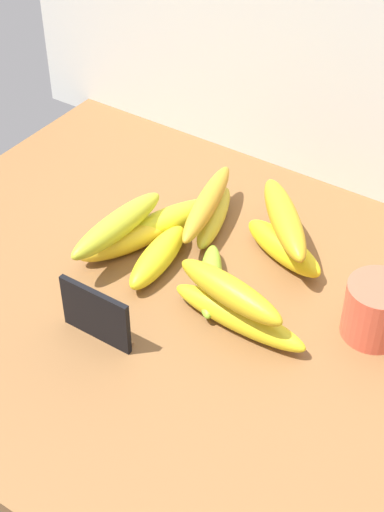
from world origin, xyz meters
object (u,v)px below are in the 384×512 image
at_px(coffee_mug, 378,311).
at_px(banana_9, 286,219).
at_px(banana_7, 231,291).
at_px(banana_0, 214,217).
at_px(banana_8, 117,225).
at_px(banana_4, 283,248).
at_px(banana_6, 125,241).
at_px(banana_1, 239,317).
at_px(banana_5, 169,221).
at_px(banana_10, 207,203).
at_px(chalkboard_sign, 96,316).
at_px(banana_2, 158,257).
at_px(banana_3, 210,280).

bearing_deg(coffee_mug, banana_9, 156.45).
bearing_deg(banana_7, banana_0, 128.40).
bearing_deg(banana_8, banana_4, 32.00).
height_order(banana_6, banana_9, banana_9).
bearing_deg(coffee_mug, banana_1, -149.33).
relative_size(banana_5, banana_8, 0.95).
xyz_separation_m(banana_5, banana_8, (-0.03, -0.09, 0.04)).
xyz_separation_m(banana_5, banana_10, (0.05, 0.04, 0.03)).
xyz_separation_m(chalkboard_sign, banana_6, (-0.08, 0.16, -0.02)).
distance_m(banana_2, banana_10, 0.12).
xyz_separation_m(chalkboard_sign, banana_9, (0.12, 0.29, 0.03)).
distance_m(banana_7, banana_9, 0.17).
bearing_deg(banana_10, banana_3, -54.90).
xyz_separation_m(banana_2, banana_9, (0.14, 0.13, 0.04)).
xyz_separation_m(banana_0, banana_3, (0.08, -0.13, -0.00)).
distance_m(banana_6, banana_7, 0.22).
distance_m(banana_0, banana_6, 0.15).
distance_m(chalkboard_sign, banana_2, 0.16).
relative_size(coffee_mug, banana_6, 0.67).
bearing_deg(banana_2, chalkboard_sign, -84.76).
xyz_separation_m(banana_0, banana_9, (0.12, 0.00, 0.05)).
bearing_deg(banana_1, banana_0, 131.01).
bearing_deg(banana_0, banana_5, -134.42).
distance_m(banana_7, banana_8, 0.22).
distance_m(banana_6, banana_9, 0.25).
xyz_separation_m(banana_2, banana_5, (-0.04, 0.08, 0.00)).
relative_size(banana_0, banana_9, 0.82).
bearing_deg(chalkboard_sign, banana_8, 118.04).
relative_size(banana_2, banana_4, 0.99).
distance_m(chalkboard_sign, banana_8, 0.17).
relative_size(banana_3, banana_4, 1.00).
bearing_deg(banana_5, coffee_mug, -4.14).
xyz_separation_m(coffee_mug, banana_7, (-0.17, -0.09, 0.02)).
xyz_separation_m(banana_2, banana_4, (0.14, 0.12, 0.00)).
height_order(banana_2, banana_10, banana_10).
height_order(coffee_mug, banana_0, coffee_mug).
bearing_deg(banana_3, coffee_mug, 12.11).
xyz_separation_m(banana_0, banana_6, (-0.08, -0.13, 0.00)).
bearing_deg(banana_1, banana_4, 96.79).
height_order(banana_0, banana_10, banana_10).
bearing_deg(banana_8, banana_2, 9.06).
xyz_separation_m(banana_1, banana_3, (-0.07, 0.04, -0.00)).
relative_size(chalkboard_sign, banana_3, 0.71).
bearing_deg(banana_3, banana_6, -179.56).
xyz_separation_m(banana_1, banana_4, (-0.02, 0.16, 0.00)).
distance_m(chalkboard_sign, banana_9, 0.32).
xyz_separation_m(banana_1, banana_8, (-0.23, 0.03, 0.04)).
distance_m(chalkboard_sign, banana_10, 0.28).
distance_m(banana_4, banana_8, 0.25).
relative_size(banana_6, banana_10, 0.74).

